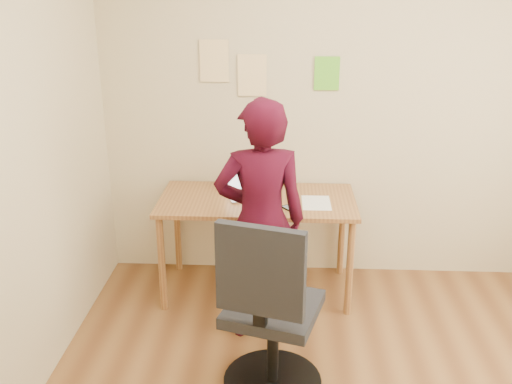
# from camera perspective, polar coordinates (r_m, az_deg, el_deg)

# --- Properties ---
(room) EXTENTS (3.58, 3.58, 2.78)m
(room) POSITION_cam_1_polar(r_m,az_deg,el_deg) (2.60, 11.29, 0.75)
(room) COLOR brown
(room) RESTS_ON ground
(desk) EXTENTS (1.40, 0.70, 0.74)m
(desk) POSITION_cam_1_polar(r_m,az_deg,el_deg) (4.11, 0.12, -1.79)
(desk) COLOR olive
(desk) RESTS_ON ground
(laptop) EXTENTS (0.36, 0.34, 0.22)m
(laptop) POSITION_cam_1_polar(r_m,az_deg,el_deg) (4.13, -0.82, 0.33)
(laptop) COLOR #B5B5BC
(laptop) RESTS_ON desk
(paper_sheet) EXTENTS (0.20, 0.29, 0.00)m
(paper_sheet) POSITION_cam_1_polar(r_m,az_deg,el_deg) (4.02, 6.04, -1.08)
(paper_sheet) COLOR white
(paper_sheet) RESTS_ON desk
(phone) EXTENTS (0.13, 0.15, 0.01)m
(phone) POSITION_cam_1_polar(r_m,az_deg,el_deg) (3.90, 3.41, -1.65)
(phone) COLOR black
(phone) RESTS_ON desk
(wall_note_left) EXTENTS (0.21, 0.00, 0.30)m
(wall_note_left) POSITION_cam_1_polar(r_m,az_deg,el_deg) (4.23, -4.20, 12.95)
(wall_note_left) COLOR #FFD898
(wall_note_left) RESTS_ON room
(wall_note_mid) EXTENTS (0.21, 0.00, 0.30)m
(wall_note_mid) POSITION_cam_1_polar(r_m,az_deg,el_deg) (4.22, -0.39, 11.59)
(wall_note_mid) COLOR #FFD898
(wall_note_mid) RESTS_ON room
(wall_note_right) EXTENTS (0.18, 0.00, 0.24)m
(wall_note_right) POSITION_cam_1_polar(r_m,az_deg,el_deg) (4.22, 7.10, 11.68)
(wall_note_right) COLOR #65CD2E
(wall_note_right) RESTS_ON room
(office_chair) EXTENTS (0.60, 0.61, 1.10)m
(office_chair) POSITION_cam_1_polar(r_m,az_deg,el_deg) (3.17, 1.34, -12.79)
(office_chair) COLOR black
(office_chair) RESTS_ON ground
(person) EXTENTS (0.62, 0.46, 1.58)m
(person) POSITION_cam_1_polar(r_m,az_deg,el_deg) (3.56, 0.47, -3.02)
(person) COLOR #350716
(person) RESTS_ON ground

